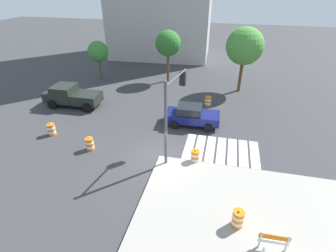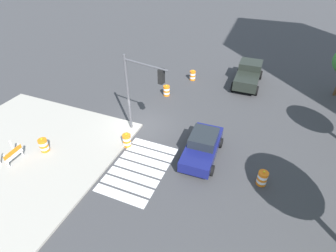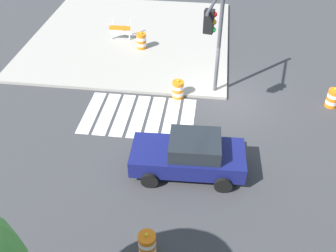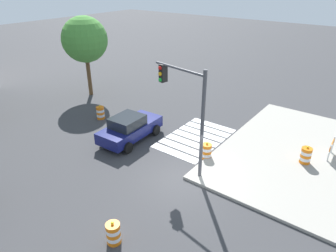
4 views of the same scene
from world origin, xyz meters
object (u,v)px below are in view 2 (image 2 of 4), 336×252
object	(u,v)px
construction_barricade	(12,154)
traffic_barrel_on_sidewalk	(44,145)
traffic_barrel_crosswalk_end	(166,91)
traffic_barrel_near_corner	(262,178)
traffic_barrel_median_near	(127,140)
traffic_barrel_median_far	(193,75)
traffic_light_pole	(141,85)
sports_car	(202,146)
pickup_truck	(249,74)

from	to	relation	value
construction_barricade	traffic_barrel_on_sidewalk	bearing A→B (deg)	143.65
traffic_barrel_crosswalk_end	traffic_barrel_on_sidewalk	size ratio (longest dim) A/B	1.00
traffic_barrel_near_corner	traffic_barrel_median_near	xyz separation A→B (m)	(-0.01, -8.75, 0.00)
traffic_barrel_median_near	traffic_barrel_median_far	size ratio (longest dim) A/B	1.00
traffic_barrel_on_sidewalk	traffic_light_pole	world-z (taller)	traffic_light_pole
sports_car	traffic_barrel_on_sidewalk	distance (m)	10.17
sports_car	traffic_barrel_crosswalk_end	bearing A→B (deg)	-141.03
pickup_truck	traffic_barrel_crosswalk_end	bearing A→B (deg)	-50.49
traffic_barrel_crosswalk_end	traffic_barrel_median_near	xyz separation A→B (m)	(7.32, 0.21, 0.00)
pickup_truck	traffic_barrel_crosswalk_end	size ratio (longest dim) A/B	5.09
traffic_barrel_crosswalk_end	traffic_barrel_on_sidewalk	xyz separation A→B (m)	(9.96, -4.37, 0.15)
sports_car	traffic_barrel_median_near	distance (m)	5.03
pickup_truck	traffic_light_pole	world-z (taller)	traffic_light_pole
traffic_barrel_median_far	traffic_barrel_near_corner	bearing A→B (deg)	35.14
pickup_truck	traffic_barrel_on_sidewalk	distance (m)	18.40
traffic_barrel_crosswalk_end	construction_barricade	size ratio (longest dim) A/B	0.78
pickup_truck	traffic_light_pole	distance (m)	12.51
construction_barricade	traffic_barrel_crosswalk_end	bearing A→B (deg)	154.48
traffic_barrel_crosswalk_end	sports_car	bearing A→B (deg)	38.97
traffic_barrel_median_near	traffic_barrel_median_far	distance (m)	11.13
traffic_barrel_median_far	sports_car	bearing A→B (deg)	21.51
traffic_barrel_crosswalk_end	traffic_barrel_median_far	xyz separation A→B (m)	(-3.78, 1.15, 0.00)
pickup_truck	construction_barricade	bearing A→B (deg)	-35.16
traffic_barrel_median_far	traffic_barrel_median_near	bearing A→B (deg)	-4.82
pickup_truck	traffic_light_pole	size ratio (longest dim) A/B	0.94
traffic_barrel_near_corner	traffic_barrel_median_far	distance (m)	13.58
traffic_barrel_median_near	construction_barricade	distance (m)	7.02
traffic_barrel_on_sidewalk	construction_barricade	size ratio (longest dim) A/B	0.78
traffic_barrel_median_near	traffic_barrel_on_sidewalk	world-z (taller)	traffic_barrel_on_sidewalk
sports_car	traffic_barrel_on_sidewalk	bearing A→B (deg)	-69.24
traffic_barrel_median_near	construction_barricade	size ratio (longest dim) A/B	0.78
sports_car	traffic_barrel_median_near	world-z (taller)	sports_car
traffic_barrel_median_far	traffic_light_pole	bearing A→B (deg)	-2.84
pickup_truck	traffic_barrel_near_corner	bearing A→B (deg)	12.56
traffic_barrel_near_corner	construction_barricade	bearing A→B (deg)	-74.08
traffic_light_pole	pickup_truck	bearing A→B (deg)	153.01
sports_car	traffic_light_pole	xyz separation A→B (m)	(-0.63, -4.46, 3.10)
traffic_barrel_median_near	traffic_barrel_median_far	bearing A→B (deg)	175.18
traffic_barrel_crosswalk_end	traffic_light_pole	world-z (taller)	traffic_light_pole
traffic_light_pole	sports_car	bearing A→B (deg)	81.98
traffic_barrel_on_sidewalk	traffic_barrel_crosswalk_end	bearing A→B (deg)	156.30
pickup_truck	traffic_barrel_on_sidewalk	bearing A→B (deg)	-35.04
traffic_barrel_crosswalk_end	traffic_barrel_median_near	distance (m)	7.32
traffic_barrel_median_near	sports_car	bearing A→B (deg)	101.06
traffic_barrel_near_corner	construction_barricade	distance (m)	15.00
traffic_barrel_median_far	pickup_truck	bearing A→B (deg)	104.77
construction_barricade	traffic_barrel_median_near	bearing A→B (deg)	126.01
traffic_barrel_near_corner	traffic_barrel_median_far	xyz separation A→B (m)	(-11.10, -7.82, 0.00)
traffic_barrel_on_sidewalk	construction_barricade	xyz separation A→B (m)	(1.48, -1.09, 0.12)
traffic_barrel_near_corner	construction_barricade	xyz separation A→B (m)	(4.11, -14.42, 0.27)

